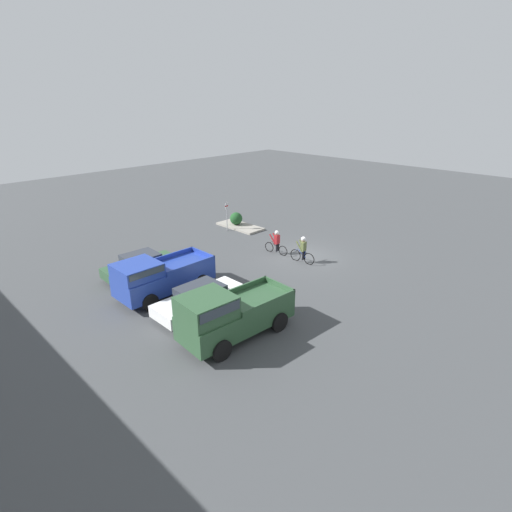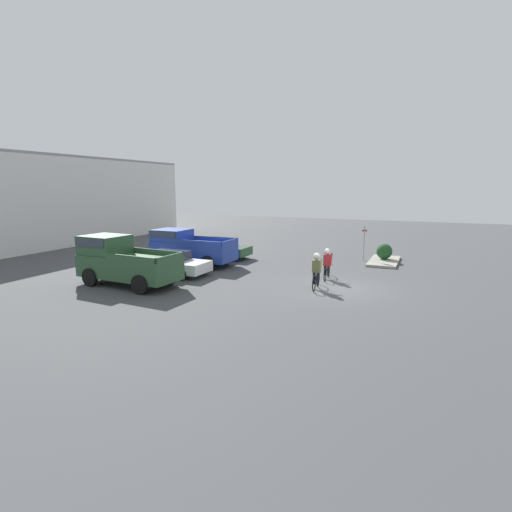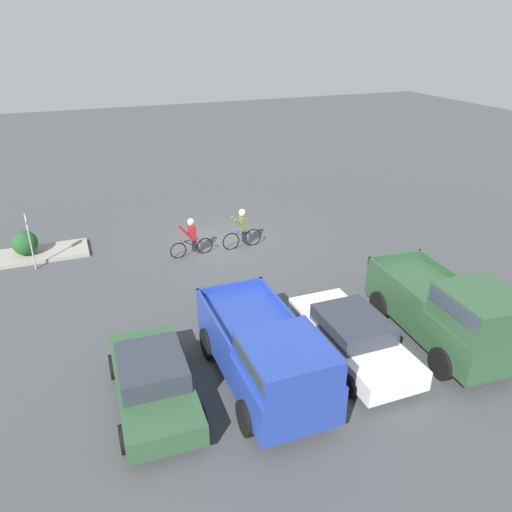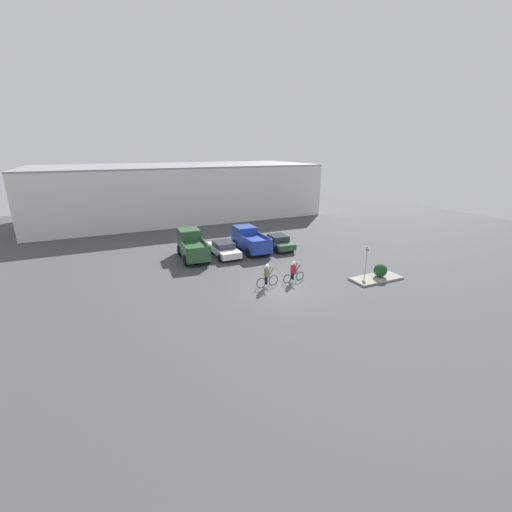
{
  "view_description": "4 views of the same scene",
  "coord_description": "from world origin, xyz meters",
  "px_view_note": "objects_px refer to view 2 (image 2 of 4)",
  "views": [
    {
      "loc": [
        -14.66,
        19.41,
        9.69
      ],
      "look_at": [
        0.17,
        4.26,
        1.2
      ],
      "focal_mm": 28.0,
      "sensor_mm": 36.0,
      "label": 1
    },
    {
      "loc": [
        -18.53,
        -3.84,
        4.79
      ],
      "look_at": [
        0.17,
        4.26,
        1.2
      ],
      "focal_mm": 28.0,
      "sensor_mm": 36.0,
      "label": 2
    },
    {
      "loc": [
        6.01,
        19.02,
        8.68
      ],
      "look_at": [
        0.17,
        4.26,
        1.2
      ],
      "focal_mm": 35.0,
      "sensor_mm": 36.0,
      "label": 3
    },
    {
      "loc": [
        -10.91,
        -19.29,
        9.49
      ],
      "look_at": [
        0.17,
        4.26,
        1.2
      ],
      "focal_mm": 24.0,
      "sensor_mm": 36.0,
      "label": 4
    }
  ],
  "objects_px": {
    "sedan_1": "(219,248)",
    "cyclist_0": "(327,263)",
    "pickup_truck_0": "(122,260)",
    "sedan_0": "(168,263)",
    "cyclist_1": "(316,270)",
    "shrub": "(384,251)",
    "pickup_truck_1": "(188,247)",
    "fire_lane_sign": "(364,240)"
  },
  "relations": [
    {
      "from": "cyclist_0",
      "to": "shrub",
      "type": "bearing_deg",
      "value": -19.53
    },
    {
      "from": "pickup_truck_0",
      "to": "cyclist_1",
      "type": "bearing_deg",
      "value": -71.13
    },
    {
      "from": "sedan_1",
      "to": "cyclist_0",
      "type": "distance_m",
      "value": 8.71
    },
    {
      "from": "sedan_0",
      "to": "sedan_1",
      "type": "xyz_separation_m",
      "value": [
        5.6,
        -0.11,
        0.03
      ]
    },
    {
      "from": "pickup_truck_0",
      "to": "sedan_1",
      "type": "xyz_separation_m",
      "value": [
        8.37,
        -0.77,
        -0.54
      ]
    },
    {
      "from": "pickup_truck_1",
      "to": "shrub",
      "type": "distance_m",
      "value": 12.45
    },
    {
      "from": "sedan_1",
      "to": "fire_lane_sign",
      "type": "xyz_separation_m",
      "value": [
        2.82,
        -9.1,
        0.7
      ]
    },
    {
      "from": "pickup_truck_1",
      "to": "shrub",
      "type": "height_order",
      "value": "pickup_truck_1"
    },
    {
      "from": "cyclist_1",
      "to": "fire_lane_sign",
      "type": "relative_size",
      "value": 0.78
    },
    {
      "from": "pickup_truck_1",
      "to": "cyclist_0",
      "type": "distance_m",
      "value": 8.72
    },
    {
      "from": "cyclist_0",
      "to": "shrub",
      "type": "relative_size",
      "value": 1.84
    },
    {
      "from": "pickup_truck_1",
      "to": "cyclist_1",
      "type": "height_order",
      "value": "pickup_truck_1"
    },
    {
      "from": "pickup_truck_1",
      "to": "cyclist_1",
      "type": "xyz_separation_m",
      "value": [
        -2.53,
        -8.72,
        -0.24
      ]
    },
    {
      "from": "pickup_truck_1",
      "to": "fire_lane_sign",
      "type": "xyz_separation_m",
      "value": [
        5.62,
        -9.69,
        0.26
      ]
    },
    {
      "from": "sedan_1",
      "to": "shrub",
      "type": "xyz_separation_m",
      "value": [
        3.13,
        -10.35,
        -0.04
      ]
    },
    {
      "from": "sedan_0",
      "to": "fire_lane_sign",
      "type": "xyz_separation_m",
      "value": [
        8.42,
        -9.21,
        0.73
      ]
    },
    {
      "from": "pickup_truck_0",
      "to": "fire_lane_sign",
      "type": "height_order",
      "value": "pickup_truck_0"
    },
    {
      "from": "pickup_truck_1",
      "to": "pickup_truck_0",
      "type": "bearing_deg",
      "value": 178.12
    },
    {
      "from": "fire_lane_sign",
      "to": "shrub",
      "type": "xyz_separation_m",
      "value": [
        0.31,
        -1.25,
        -0.74
      ]
    },
    {
      "from": "cyclist_1",
      "to": "shrub",
      "type": "bearing_deg",
      "value": -14.7
    },
    {
      "from": "cyclist_0",
      "to": "cyclist_1",
      "type": "xyz_separation_m",
      "value": [
        -2.18,
        -0.01,
        0.05
      ]
    },
    {
      "from": "sedan_0",
      "to": "shrub",
      "type": "height_order",
      "value": "sedan_0"
    },
    {
      "from": "cyclist_0",
      "to": "pickup_truck_0",
      "type": "bearing_deg",
      "value": 120.44
    },
    {
      "from": "sedan_0",
      "to": "cyclist_0",
      "type": "relative_size",
      "value": 2.55
    },
    {
      "from": "pickup_truck_0",
      "to": "cyclist_0",
      "type": "height_order",
      "value": "pickup_truck_0"
    },
    {
      "from": "sedan_0",
      "to": "fire_lane_sign",
      "type": "bearing_deg",
      "value": -47.56
    },
    {
      "from": "pickup_truck_0",
      "to": "pickup_truck_1",
      "type": "xyz_separation_m",
      "value": [
        5.57,
        -0.18,
        -0.1
      ]
    },
    {
      "from": "shrub",
      "to": "cyclist_0",
      "type": "bearing_deg",
      "value": 160.47
    },
    {
      "from": "cyclist_0",
      "to": "shrub",
      "type": "distance_m",
      "value": 6.66
    },
    {
      "from": "pickup_truck_0",
      "to": "pickup_truck_1",
      "type": "relative_size",
      "value": 1.03
    },
    {
      "from": "cyclist_1",
      "to": "shrub",
      "type": "height_order",
      "value": "cyclist_1"
    },
    {
      "from": "cyclist_0",
      "to": "fire_lane_sign",
      "type": "distance_m",
      "value": 6.07
    },
    {
      "from": "cyclist_0",
      "to": "fire_lane_sign",
      "type": "height_order",
      "value": "fire_lane_sign"
    },
    {
      "from": "pickup_truck_0",
      "to": "sedan_0",
      "type": "height_order",
      "value": "pickup_truck_0"
    },
    {
      "from": "fire_lane_sign",
      "to": "sedan_0",
      "type": "bearing_deg",
      "value": 132.44
    },
    {
      "from": "sedan_0",
      "to": "cyclist_1",
      "type": "height_order",
      "value": "cyclist_1"
    },
    {
      "from": "cyclist_1",
      "to": "fire_lane_sign",
      "type": "height_order",
      "value": "fire_lane_sign"
    },
    {
      "from": "pickup_truck_0",
      "to": "cyclist_1",
      "type": "distance_m",
      "value": 9.41
    },
    {
      "from": "sedan_0",
      "to": "shrub",
      "type": "bearing_deg",
      "value": -50.14
    },
    {
      "from": "fire_lane_sign",
      "to": "shrub",
      "type": "relative_size",
      "value": 2.3
    },
    {
      "from": "sedan_0",
      "to": "cyclist_0",
      "type": "xyz_separation_m",
      "value": [
        2.46,
        -8.23,
        0.18
      ]
    },
    {
      "from": "cyclist_1",
      "to": "fire_lane_sign",
      "type": "bearing_deg",
      "value": -6.8
    }
  ]
}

